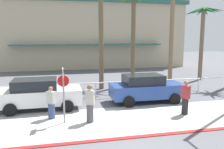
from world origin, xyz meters
The scene contains 15 objects.
ground_plane centered at (0.00, 10.00, 0.00)m, with size 80.00×80.00×0.00m, color #5B5B60.
sidewalk_strip centered at (0.00, 4.20, 0.01)m, with size 44.00×4.00×0.02m, color beige.
curb_paint centered at (0.00, 2.20, 0.01)m, with size 44.00×0.24×0.03m, color maroon.
building_backdrop centered at (1.26, 26.46, 4.27)m, with size 25.80×10.33×8.51m.
rail_fence centered at (0.00, 8.50, 0.84)m, with size 19.91×0.08×1.04m.
stop_sign_bike_lane centered at (-2.09, 4.40, 1.68)m, with size 0.52×0.56×2.56m.
palm_tree_1 centered at (0.83, 11.14, 6.26)m, with size 3.52×3.64×8.48m.
palm_tree_2 centered at (3.68, 12.19, 5.55)m, with size 3.11×3.28×7.19m.
palm_tree_3 centered at (7.01, 12.05, 6.55)m, with size 3.25×3.45×8.61m.
palm_tree_4 centered at (10.38, 12.87, 5.12)m, with size 3.32×3.16×6.56m.
car_white_1 centered at (-3.36, 6.86, 0.87)m, with size 4.40×2.02×1.69m.
car_blue_2 centered at (2.85, 6.95, 0.87)m, with size 4.40×2.02×1.69m.
pedestrian_0 centered at (3.95, 4.28, 0.83)m, with size 0.42×0.47×1.78m.
pedestrian_1 centered at (-2.68, 5.14, 0.73)m, with size 0.48×0.45×1.60m.
pedestrian_2 centered at (-0.92, 4.23, 0.84)m, with size 0.46×0.41×1.80m.
Camera 1 is at (-2.23, -6.15, 3.95)m, focal length 37.61 mm.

